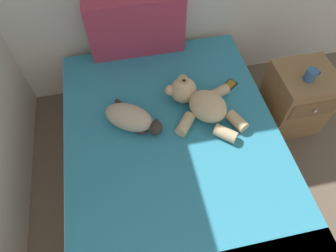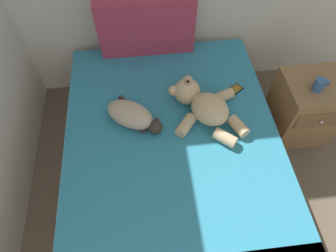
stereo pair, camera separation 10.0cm
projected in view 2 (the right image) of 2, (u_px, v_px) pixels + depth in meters
The scene contains 7 objects.
bed at pixel (173, 163), 2.15m from camera, with size 1.50×2.06×0.52m.
patterned_cushion at pixel (146, 26), 2.27m from camera, with size 0.75×0.14×0.47m.
cat at pixel (133, 116), 1.98m from camera, with size 0.40×0.40×0.15m.
teddy_bear at pixel (203, 105), 2.02m from camera, with size 0.51×0.59×0.20m.
cell_phone at pixel (234, 91), 2.20m from camera, with size 0.16×0.14×0.01m.
nightstand at pixel (303, 108), 2.40m from camera, with size 0.45×0.46×0.58m.
mug at pixel (320, 85), 2.09m from camera, with size 0.12×0.08×0.09m.
Camera 2 is at (0.97, 1.69, 2.18)m, focal length 31.42 mm.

